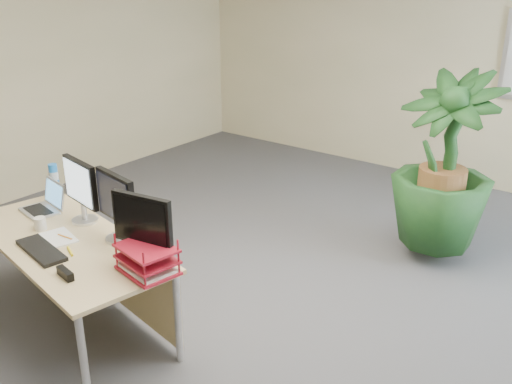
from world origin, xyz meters
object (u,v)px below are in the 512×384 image
Objects in this scene: monitor_right at (116,203)px; laptop at (46,203)px; desk at (81,254)px; monitor_left at (81,187)px; floor_plant at (442,179)px.

monitor_right reaches higher than laptop.
monitor_left reaches higher than desk.
desk is 0.48m from monitor_left.
monitor_left reaches higher than laptop.
desk is 0.52m from monitor_right.
floor_plant is 3.13× the size of monitor_right.
desk is at bearing -13.25° from laptop.
monitor_right is (-1.39, -2.34, 0.21)m from floor_plant.
monitor_right is 0.87m from laptop.
floor_plant reaches higher than monitor_left.
monitor_right is at bearing -120.63° from floor_plant.
desk is 2.99m from floor_plant.
monitor_left is 0.98× the size of monitor_right.
desk is 1.26× the size of floor_plant.
monitor_right is (0.44, -0.05, 0.00)m from monitor_left.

